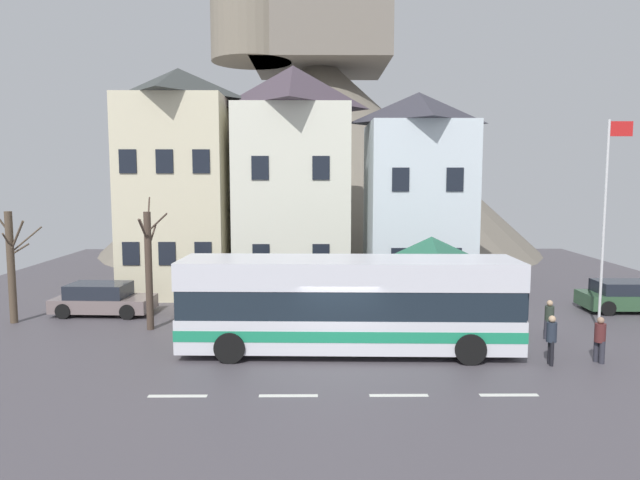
{
  "coord_description": "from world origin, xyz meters",
  "views": [
    {
      "loc": [
        -0.76,
        -17.74,
        5.84
      ],
      "look_at": [
        -0.59,
        4.17,
        3.51
      ],
      "focal_mm": 32.12,
      "sensor_mm": 36.0,
      "label": 1
    }
  ],
  "objects": [
    {
      "name": "townhouse_02",
      "position": [
        4.47,
        11.66,
        5.1
      ],
      "size": [
        5.07,
        5.38,
        10.21
      ],
      "color": "silver",
      "rests_on": "ground_plane"
    },
    {
      "name": "hilltop_castle",
      "position": [
        -0.42,
        31.22,
        8.75
      ],
      "size": [
        35.95,
        35.95,
        23.79
      ],
      "color": "#70685B",
      "rests_on": "ground_plane"
    },
    {
      "name": "pedestrian_00",
      "position": [
        7.81,
        2.71,
        0.79
      ],
      "size": [
        0.36,
        0.33,
        1.44
      ],
      "color": "#2D2D38",
      "rests_on": "ground_plane"
    },
    {
      "name": "ground_plane",
      "position": [
        0.0,
        -0.0,
        -0.03
      ],
      "size": [
        40.0,
        60.0,
        0.07
      ],
      "color": "#4E4950"
    },
    {
      "name": "bus_shelter",
      "position": [
        3.84,
        4.74,
        2.97
      ],
      "size": [
        3.6,
        3.6,
        3.58
      ],
      "color": "#473D33",
      "rests_on": "ground_plane"
    },
    {
      "name": "parked_car_02",
      "position": [
        -10.02,
        6.75,
        0.66
      ],
      "size": [
        4.26,
        2.19,
        1.35
      ],
      "rotation": [
        0.0,
        0.0,
        -0.06
      ],
      "color": "slate",
      "rests_on": "ground_plane"
    },
    {
      "name": "bare_tree_00",
      "position": [
        -13.08,
        5.25,
        2.39
      ],
      "size": [
        1.67,
        1.69,
        4.94
      ],
      "color": "brown",
      "rests_on": "ground_plane"
    },
    {
      "name": "townhouse_01",
      "position": [
        -1.91,
        12.37,
        5.82
      ],
      "size": [
        5.65,
        6.8,
        11.65
      ],
      "color": "silver",
      "rests_on": "ground_plane"
    },
    {
      "name": "flagpole",
      "position": [
        10.38,
        4.02,
        4.62
      ],
      "size": [
        0.95,
        0.1,
        8.08
      ],
      "color": "silver",
      "rests_on": "ground_plane"
    },
    {
      "name": "parked_car_01",
      "position": [
        -4.84,
        6.95,
        0.67
      ],
      "size": [
        4.07,
        2.06,
        1.38
      ],
      "rotation": [
        0.0,
        0.0,
        0.06
      ],
      "color": "slate",
      "rests_on": "ground_plane"
    },
    {
      "name": "pedestrian_01",
      "position": [
        6.66,
        -0.25,
        0.94
      ],
      "size": [
        0.31,
        0.32,
        1.59
      ],
      "color": "black",
      "rests_on": "ground_plane"
    },
    {
      "name": "transit_bus",
      "position": [
        0.36,
        1.17,
        1.62
      ],
      "size": [
        11.34,
        3.02,
        3.2
      ],
      "rotation": [
        0.0,
        0.0,
        -0.03
      ],
      "color": "silver",
      "rests_on": "ground_plane"
    },
    {
      "name": "pedestrian_02",
      "position": [
        4.85,
        3.51,
        0.85
      ],
      "size": [
        0.32,
        0.29,
        1.62
      ],
      "color": "#38332D",
      "rests_on": "ground_plane"
    },
    {
      "name": "bare_tree_01",
      "position": [
        -7.22,
        4.19,
        2.46
      ],
      "size": [
        1.47,
        1.76,
        5.14
      ],
      "color": "#47382D",
      "rests_on": "ground_plane"
    },
    {
      "name": "parked_car_00",
      "position": [
        13.09,
        7.17,
        0.66
      ],
      "size": [
        4.02,
        2.06,
        1.34
      ],
      "rotation": [
        0.0,
        0.0,
        -0.01
      ],
      "color": "#315436",
      "rests_on": "ground_plane"
    },
    {
      "name": "public_bench",
      "position": [
        2.04,
        6.91,
        0.46
      ],
      "size": [
        1.42,
        0.48,
        0.87
      ],
      "color": "#473828",
      "rests_on": "ground_plane"
    },
    {
      "name": "townhouse_00",
      "position": [
        -7.74,
        12.06,
        5.72
      ],
      "size": [
        5.09,
        6.18,
        11.45
      ],
      "color": "beige",
      "rests_on": "ground_plane"
    },
    {
      "name": "pedestrian_03",
      "position": [
        8.31,
        -0.03,
        0.79
      ],
      "size": [
        0.34,
        0.37,
        1.49
      ],
      "color": "#2D2D38",
      "rests_on": "ground_plane"
    }
  ]
}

